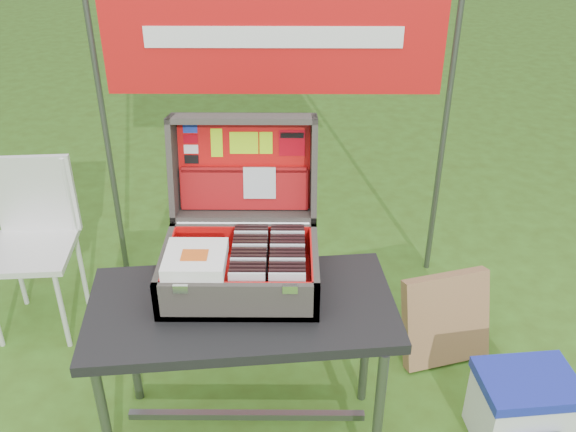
{
  "coord_description": "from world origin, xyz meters",
  "views": [
    {
      "loc": [
        0.08,
        -1.88,
        2.08
      ],
      "look_at": [
        0.07,
        0.1,
        0.92
      ],
      "focal_mm": 40.0,
      "sensor_mm": 36.0,
      "label": 1
    }
  ],
  "objects_px": {
    "cooler": "(522,409)",
    "cardboard_box": "(446,319)",
    "suitcase": "(239,217)",
    "table": "(245,374)",
    "chair": "(31,254)"
  },
  "relations": [
    {
      "from": "cooler",
      "to": "cardboard_box",
      "type": "relative_size",
      "value": 0.86
    },
    {
      "from": "suitcase",
      "to": "cooler",
      "type": "xyz_separation_m",
      "value": [
        1.09,
        -0.16,
        -0.78
      ]
    },
    {
      "from": "table",
      "to": "cooler",
      "type": "relative_size",
      "value": 2.93
    },
    {
      "from": "cooler",
      "to": "table",
      "type": "bearing_deg",
      "value": 173.82
    },
    {
      "from": "suitcase",
      "to": "cardboard_box",
      "type": "bearing_deg",
      "value": 20.1
    },
    {
      "from": "table",
      "to": "cooler",
      "type": "distance_m",
      "value": 1.09
    },
    {
      "from": "cooler",
      "to": "chair",
      "type": "relative_size",
      "value": 0.44
    },
    {
      "from": "table",
      "to": "suitcase",
      "type": "xyz_separation_m",
      "value": [
        -0.01,
        0.16,
        0.6
      ]
    },
    {
      "from": "table",
      "to": "suitcase",
      "type": "height_order",
      "value": "suitcase"
    },
    {
      "from": "suitcase",
      "to": "cardboard_box",
      "type": "xyz_separation_m",
      "value": [
        0.88,
        0.32,
        -0.72
      ]
    },
    {
      "from": "table",
      "to": "chair",
      "type": "relative_size",
      "value": 1.3
    },
    {
      "from": "cooler",
      "to": "cardboard_box",
      "type": "height_order",
      "value": "cardboard_box"
    },
    {
      "from": "suitcase",
      "to": "table",
      "type": "bearing_deg",
      "value": -86.94
    },
    {
      "from": "table",
      "to": "chair",
      "type": "distance_m",
      "value": 1.26
    },
    {
      "from": "cooler",
      "to": "suitcase",
      "type": "bearing_deg",
      "value": 165.53
    }
  ]
}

